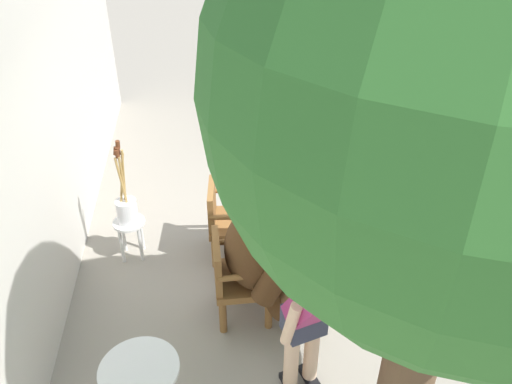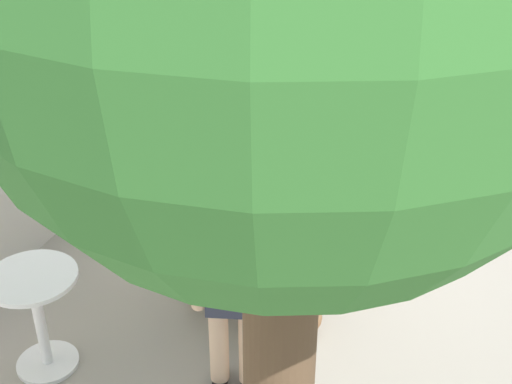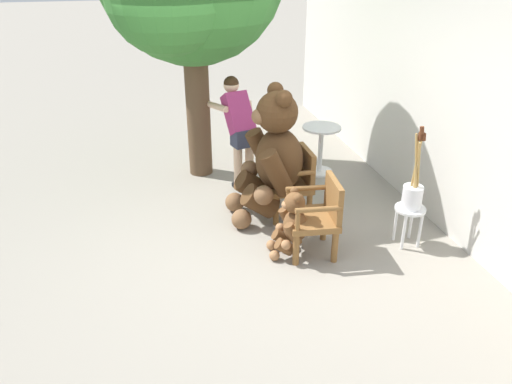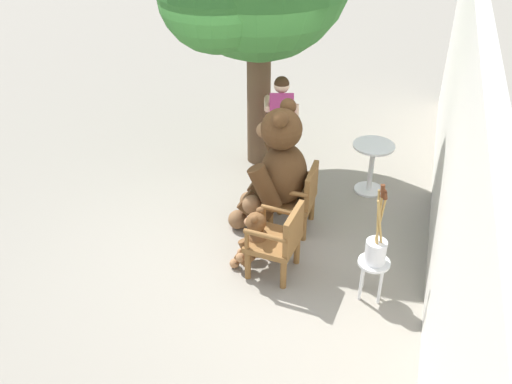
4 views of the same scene
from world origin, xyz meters
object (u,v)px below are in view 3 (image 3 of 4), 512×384
at_px(teddy_bear_large, 272,156).
at_px(brush_bucket, 413,192).
at_px(white_stool, 409,216).
at_px(wooden_chair_right, 317,214).
at_px(person_visitor, 239,124).
at_px(teddy_bear_small, 292,224).
at_px(wooden_chair_left, 293,180).
at_px(round_side_table, 321,144).

height_order(teddy_bear_large, brush_bucket, teddy_bear_large).
xyz_separation_m(teddy_bear_large, white_stool, (0.99, 1.33, -0.45)).
relative_size(wooden_chair_right, teddy_bear_large, 0.52).
bearing_deg(teddy_bear_large, person_visitor, -168.55).
relative_size(teddy_bear_small, person_visitor, 0.51).
bearing_deg(teddy_bear_large, wooden_chair_right, 16.70).
relative_size(teddy_bear_large, teddy_bear_small, 2.14).
bearing_deg(wooden_chair_left, person_visitor, -154.67).
bearing_deg(wooden_chair_right, round_side_table, 159.17).
distance_m(person_visitor, brush_bucket, 2.52).
distance_m(teddy_bear_large, person_visitor, 1.02).
relative_size(teddy_bear_large, brush_bucket, 1.74).
xyz_separation_m(teddy_bear_small, person_visitor, (-1.89, -0.19, 0.52)).
bearing_deg(wooden_chair_left, wooden_chair_right, -0.02).
height_order(teddy_bear_small, round_side_table, teddy_bear_small).
relative_size(teddy_bear_large, white_stool, 3.59).
bearing_deg(white_stool, round_side_table, -172.44).
xyz_separation_m(teddy_bear_large, brush_bucket, (0.99, 1.33, -0.15)).
xyz_separation_m(wooden_chair_left, brush_bucket, (0.99, 1.06, 0.19)).
relative_size(wooden_chair_right, person_visitor, 0.57).
bearing_deg(teddy_bear_small, brush_bucket, 85.82).
height_order(teddy_bear_large, round_side_table, teddy_bear_large).
distance_m(wooden_chair_right, white_stool, 1.07).
bearing_deg(teddy_bear_small, wooden_chair_left, 162.34).
bearing_deg(teddy_bear_large, brush_bucket, 53.31).
height_order(teddy_bear_large, person_visitor, teddy_bear_large).
bearing_deg(round_side_table, teddy_bear_small, -27.56).
relative_size(wooden_chair_left, wooden_chair_right, 1.00).
xyz_separation_m(white_stool, round_side_table, (-2.12, -0.28, 0.09)).
bearing_deg(round_side_table, white_stool, 7.56).
height_order(person_visitor, white_stool, person_visitor).
height_order(white_stool, round_side_table, round_side_table).
distance_m(wooden_chair_left, teddy_bear_large, 0.44).
bearing_deg(wooden_chair_left, brush_bucket, 46.91).
relative_size(person_visitor, white_stool, 3.28).
bearing_deg(white_stool, person_visitor, -142.40).
bearing_deg(wooden_chair_right, white_stool, 85.29).
xyz_separation_m(teddy_bear_large, person_visitor, (-1.00, -0.20, 0.09)).
bearing_deg(wooden_chair_right, teddy_bear_large, -163.30).
bearing_deg(brush_bucket, teddy_bear_large, -126.69).
distance_m(teddy_bear_large, white_stool, 1.71).
bearing_deg(white_stool, teddy_bear_small, -94.15).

